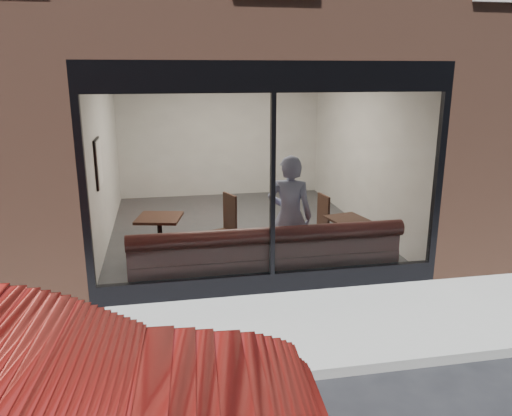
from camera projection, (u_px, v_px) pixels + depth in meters
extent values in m
plane|color=black|center=(314.00, 375.00, 5.22)|extent=(120.00, 120.00, 0.00)
cube|color=gray|center=(290.00, 328.00, 6.16)|extent=(40.00, 2.00, 0.01)
cube|color=gray|center=(316.00, 372.00, 5.15)|extent=(40.00, 0.10, 0.12)
cube|color=brown|center=(61.00, 136.00, 11.69)|extent=(2.50, 12.00, 3.20)
cube|color=brown|center=(362.00, 129.00, 13.05)|extent=(2.50, 12.00, 3.20)
cube|color=brown|center=(208.00, 121.00, 15.21)|extent=(5.00, 6.00, 3.20)
plane|color=#2D2D30|center=(240.00, 229.00, 9.95)|extent=(6.00, 6.00, 0.00)
plane|color=white|center=(238.00, 64.00, 9.11)|extent=(6.00, 6.00, 0.00)
plane|color=beige|center=(220.00, 132.00, 12.36)|extent=(5.00, 0.00, 5.00)
plane|color=beige|center=(104.00, 155.00, 9.08)|extent=(0.00, 6.00, 6.00)
plane|color=beige|center=(362.00, 147.00, 9.98)|extent=(0.00, 6.00, 6.00)
cube|color=black|center=(272.00, 283.00, 7.12)|extent=(5.00, 0.10, 0.30)
cube|color=black|center=(274.00, 77.00, 6.36)|extent=(5.00, 0.10, 0.40)
cube|color=black|center=(273.00, 187.00, 6.75)|extent=(0.06, 0.10, 2.50)
plane|color=white|center=(273.00, 188.00, 6.72)|extent=(4.80, 0.00, 4.80)
cube|color=#391415|center=(266.00, 267.00, 7.48)|extent=(4.00, 0.55, 0.45)
imported|color=#929BC4|center=(290.00, 216.00, 7.57)|extent=(0.80, 0.68, 1.88)
cube|color=black|center=(159.00, 218.00, 8.19)|extent=(0.83, 0.83, 0.04)
cube|color=black|center=(347.00, 219.00, 8.13)|extent=(0.67, 0.67, 0.04)
cube|color=black|center=(221.00, 233.00, 8.99)|extent=(0.57, 0.57, 0.04)
cube|color=black|center=(313.00, 234.00, 8.96)|extent=(0.48, 0.48, 0.04)
cube|color=white|center=(99.00, 163.00, 8.02)|extent=(0.02, 0.55, 0.73)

